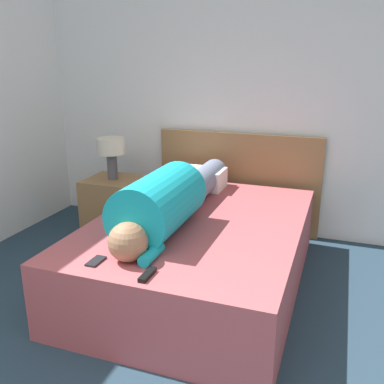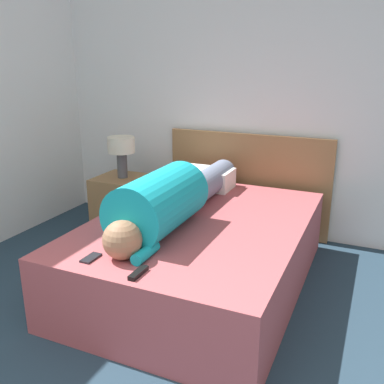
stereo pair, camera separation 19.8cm
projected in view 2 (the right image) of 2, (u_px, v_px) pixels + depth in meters
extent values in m
cube|color=white|center=(263.00, 92.00, 3.77)|extent=(5.23, 0.06, 2.60)
cube|color=#A84C51|center=(200.00, 252.00, 3.09)|extent=(1.41, 1.98, 0.49)
cube|color=olive|center=(247.00, 183.00, 4.00)|extent=(1.53, 0.04, 0.93)
cube|color=olive|center=(124.00, 204.00, 4.04)|extent=(0.49, 0.45, 0.53)
cylinder|color=#4C4C51|center=(122.00, 165.00, 3.92)|extent=(0.09, 0.09, 0.23)
cylinder|color=beige|center=(121.00, 145.00, 3.87)|extent=(0.25, 0.25, 0.14)
sphere|color=#936B4C|center=(122.00, 240.00, 2.41)|extent=(0.23, 0.23, 0.23)
cylinder|color=#149EAD|center=(159.00, 203.00, 2.76)|extent=(0.40, 0.73, 0.40)
cylinder|color=slate|center=(206.00, 184.00, 3.49)|extent=(0.22, 0.87, 0.22)
cylinder|color=#149EAD|center=(146.00, 253.00, 2.43)|extent=(0.07, 0.22, 0.07)
cube|color=white|center=(202.00, 178.00, 3.77)|extent=(0.53, 0.29, 0.17)
cube|color=black|center=(138.00, 273.00, 2.25)|extent=(0.04, 0.15, 0.02)
cube|color=black|center=(91.00, 258.00, 2.43)|extent=(0.06, 0.13, 0.01)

